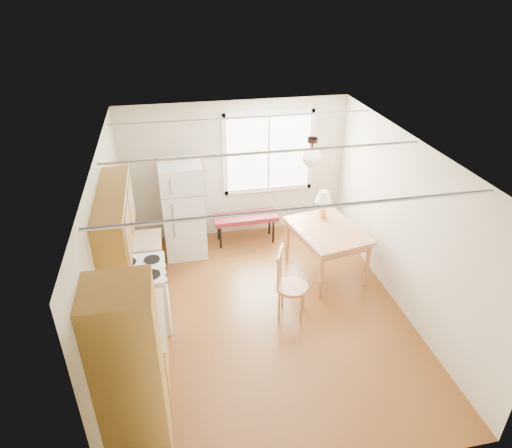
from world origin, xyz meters
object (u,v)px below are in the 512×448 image
object	(u,v)px
refrigerator	(183,209)
dining_table	(327,235)
chair	(286,279)
bench	(245,218)

from	to	relation	value
refrigerator	dining_table	bearing A→B (deg)	-26.86
chair	bench	bearing A→B (deg)	118.37
refrigerator	bench	bearing A→B (deg)	6.69
refrigerator	dining_table	distance (m)	2.45
dining_table	chair	xyz separation A→B (m)	(-0.92, -0.89, -0.10)
refrigerator	chair	distance (m)	2.35
dining_table	chair	distance (m)	1.28
refrigerator	chair	world-z (taller)	refrigerator
dining_table	chair	world-z (taller)	chair
bench	dining_table	xyz separation A→B (m)	(1.10, -1.22, 0.23)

